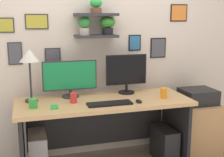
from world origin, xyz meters
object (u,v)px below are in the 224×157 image
printer (198,96)px  computer_tower_right (164,144)px  cell_phone (54,107)px  computer_mouse (139,101)px  monitor_right (126,72)px  desk (103,117)px  pen_cup (74,98)px  keyboard (110,104)px  monitor_left (70,78)px  computer_tower_left (38,153)px  water_cup (164,93)px  coffee_mug (33,103)px  drawer_cabinet (196,127)px  desk_lamp (29,59)px

printer → computer_tower_right: 0.69m
cell_phone → computer_tower_right: cell_phone is taller
computer_mouse → printer: 0.90m
monitor_right → cell_phone: monitor_right is taller
desk → pen_cup: 0.41m
monitor_right → keyboard: (-0.30, -0.39, -0.22)m
desk → monitor_left: 0.55m
keyboard → cell_phone: 0.53m
computer_mouse → computer_tower_right: 0.70m
monitor_right → computer_mouse: monitor_right is taller
printer → computer_tower_left: (-1.85, -0.00, -0.47)m
monitor_left → computer_mouse: size_ratio=6.36×
cell_phone → water_cup: size_ratio=1.27×
monitor_left → pen_cup: monitor_left is taller
monitor_left → water_cup: (0.94, -0.32, -0.16)m
coffee_mug → computer_mouse: bearing=-6.0°
water_cup → printer: bearing=19.7°
monitor_right → cell_phone: (-0.83, -0.34, -0.23)m
monitor_left → coffee_mug: bearing=-142.7°
drawer_cabinet → computer_tower_right: (-0.48, -0.12, -0.10)m
printer → monitor_left: bearing=175.1°
desk → pen_cup: pen_cup is taller
monitor_right → coffee_mug: monitor_right is taller
water_cup → printer: water_cup is taller
desk → drawer_cabinet: bearing=1.7°
cell_phone → drawer_cabinet: bearing=11.3°
pen_cup → drawer_cabinet: pen_cup is taller
coffee_mug → water_cup: 1.33m
computer_mouse → water_cup: water_cup is taller
coffee_mug → water_cup: bearing=-0.9°
drawer_cabinet → cell_phone: bearing=-172.7°
drawer_cabinet → computer_tower_right: bearing=-165.5°
desk_lamp → computer_tower_left: desk_lamp is taller
monitor_left → coffee_mug: 0.52m
water_cup → computer_tower_right: water_cup is taller
desk_lamp → cell_phone: bearing=-53.4°
computer_mouse → computer_tower_left: bearing=164.3°
monitor_right → printer: bearing=-8.5°
cell_phone → pen_cup: bearing=32.7°
monitor_right → desk_lamp: (-1.03, -0.07, 0.20)m
desk → computer_tower_left: desk is taller
monitor_right → printer: 0.91m
monitor_left → keyboard: bearing=-50.4°
desk → coffee_mug: coffee_mug is taller
monitor_right → desk_lamp: 1.05m
computer_mouse → coffee_mug: 1.02m
desk → computer_mouse: bearing=-38.6°
monitor_left → water_cup: size_ratio=5.20×
drawer_cabinet → computer_tower_right: drawer_cabinet is taller
computer_mouse → computer_tower_right: (0.38, 0.16, -0.57)m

